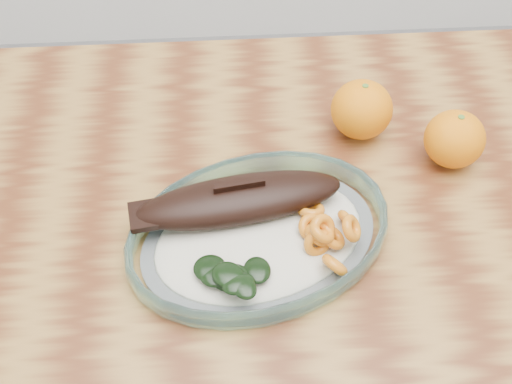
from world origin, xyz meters
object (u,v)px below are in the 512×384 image
plated_meal (258,230)px  orange_left (362,109)px  dining_table (347,279)px  orange_right (454,139)px

plated_meal → orange_left: bearing=30.9°
dining_table → orange_left: size_ratio=14.64×
dining_table → plated_meal: 0.17m
plated_meal → orange_left: 0.23m
dining_table → orange_right: orange_right is taller
plated_meal → orange_left: (0.15, 0.18, 0.02)m
orange_right → orange_left: bearing=150.6°
orange_left → dining_table: bearing=-100.5°
orange_right → dining_table: bearing=-141.5°
dining_table → orange_left: bearing=79.5°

